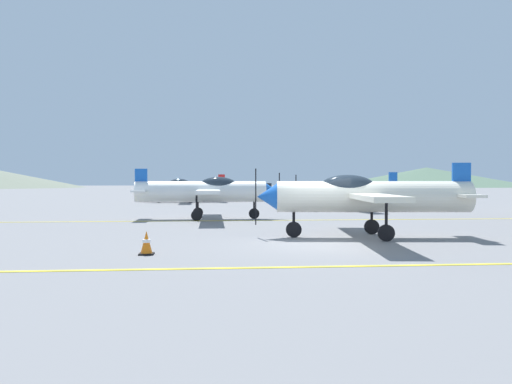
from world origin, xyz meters
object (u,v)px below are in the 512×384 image
Objects in this scene: airplane_far at (349,188)px; car_sedan at (258,191)px; airplane_mid at (207,191)px; traffic_cone_front at (146,243)px; airplane_back at (186,187)px; airplane_near at (365,196)px.

airplane_far reaches higher than car_sedan.
airplane_mid reaches higher than traffic_cone_front.
airplane_mid is at bearing -141.26° from airplane_far.
airplane_mid is 26.59m from car_sedan.
airplane_back reaches higher than traffic_cone_front.
airplane_mid is 1.00× the size of airplane_back.
airplane_mid is 1.82× the size of car_sedan.
airplane_near is 1.00× the size of airplane_back.
airplane_mid is at bearing 83.21° from traffic_cone_front.
airplane_mid is 0.99× the size of airplane_far.
airplane_far is at bearing -46.94° from airplane_back.
airplane_back reaches higher than car_sedan.
airplane_back is 10.01m from car_sedan.
airplane_far is at bearing -77.96° from car_sedan.
traffic_cone_front is at bearing -88.69° from airplane_back.
car_sedan is at bearing 79.37° from airplane_mid.
airplane_mid and airplane_back have the same top height.
traffic_cone_front is at bearing -154.31° from airplane_near.
airplane_far is (3.79, 15.36, 0.00)m from airplane_near.
traffic_cone_front is at bearing -96.79° from airplane_mid.
airplane_back is (-10.98, 11.75, 0.00)m from airplane_far.
airplane_near is at bearing -103.87° from airplane_far.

